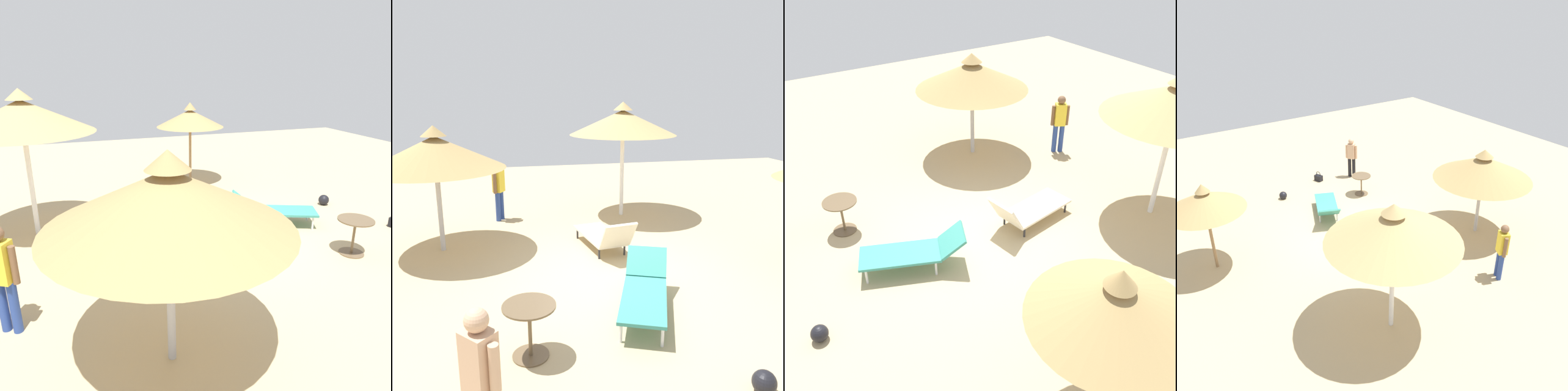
{
  "view_description": "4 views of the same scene",
  "coord_description": "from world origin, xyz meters",
  "views": [
    {
      "loc": [
        6.91,
        -2.85,
        3.45
      ],
      "look_at": [
        0.84,
        -0.74,
        1.26
      ],
      "focal_mm": 34.74,
      "sensor_mm": 36.0,
      "label": 1
    },
    {
      "loc": [
        1.92,
        6.75,
        3.23
      ],
      "look_at": [
        0.42,
        -0.06,
        1.5
      ],
      "focal_mm": 37.15,
      "sensor_mm": 36.0,
      "label": 2
    },
    {
      "loc": [
        -5.93,
        3.8,
        5.57
      ],
      "look_at": [
        -0.33,
        0.17,
        1.22
      ],
      "focal_mm": 40.75,
      "sensor_mm": 36.0,
      "label": 3
    },
    {
      "loc": [
        -5.66,
        -9.28,
        6.91
      ],
      "look_at": [
        0.6,
        -0.07,
        1.19
      ],
      "focal_mm": 38.96,
      "sensor_mm": 36.0,
      "label": 4
    }
  ],
  "objects": [
    {
      "name": "ground",
      "position": [
        0.0,
        0.0,
        -0.05
      ],
      "size": [
        24.0,
        24.0,
        0.1
      ],
      "primitive_type": "cube",
      "color": "tan"
    },
    {
      "name": "parasol_umbrella_front",
      "position": [
        3.2,
        -1.87,
        2.1
      ],
      "size": [
        2.82,
        2.82,
        2.65
      ],
      "color": "#B2B2B7",
      "rests_on": "ground"
    },
    {
      "name": "parasol_umbrella_back",
      "position": [
        -3.9,
        0.73,
        2.0
      ],
      "size": [
        2.0,
        2.0,
        2.46
      ],
      "color": "olive",
      "rests_on": "ground"
    },
    {
      "name": "parasol_umbrella_center",
      "position": [
        -1.3,
        -3.61,
        2.53
      ],
      "size": [
        2.83,
        2.83,
        3.07
      ],
      "color": "white",
      "rests_on": "ground"
    },
    {
      "name": "lounge_chair_far_right",
      "position": [
        -0.13,
        1.46,
        0.38
      ],
      "size": [
        1.33,
        2.01,
        0.72
      ],
      "color": "teal",
      "rests_on": "ground"
    },
    {
      "name": "lounge_chair_edge",
      "position": [
        -0.17,
        -1.1,
        0.34
      ],
      "size": [
        0.96,
        1.94,
        0.83
      ],
      "color": "silver",
      "rests_on": "ground"
    },
    {
      "name": "person_standing_near_right",
      "position": [
        1.98,
        -3.81,
        0.88
      ],
      "size": [
        0.33,
        0.42,
        1.56
      ],
      "color": "navy",
      "rests_on": "ground"
    },
    {
      "name": "side_table_round",
      "position": [
        1.66,
        2.19,
        0.49
      ],
      "size": [
        0.67,
        0.67,
        0.72
      ],
      "color": "brown",
      "rests_on": "ground"
    },
    {
      "name": "beach_ball",
      "position": [
        -0.82,
        3.41,
        0.14
      ],
      "size": [
        0.27,
        0.27,
        0.27
      ],
      "primitive_type": "sphere",
      "color": "black",
      "rests_on": "ground"
    }
  ]
}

